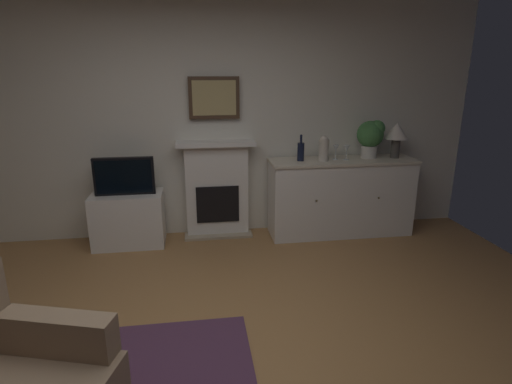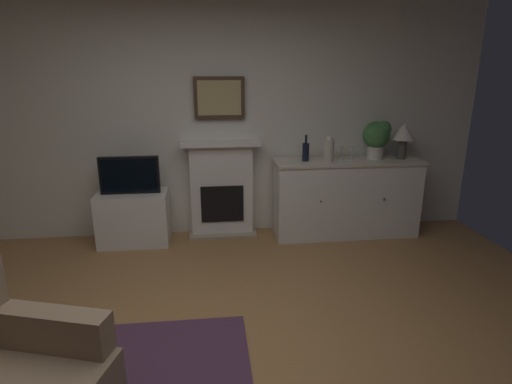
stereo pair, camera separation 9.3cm
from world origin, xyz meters
name	(u,v)px [view 2 (the right image)]	position (x,y,z in m)	size (l,w,h in m)	color
ground_plane	(211,377)	(0.00, 0.00, -0.05)	(6.34, 4.94, 0.10)	#9E7042
wall_rear	(204,105)	(0.00, 2.44, 1.48)	(6.34, 0.06, 2.95)	silver
fireplace_unit	(222,188)	(0.17, 2.31, 0.55)	(0.87, 0.30, 1.10)	white
framed_picture	(219,98)	(0.17, 2.36, 1.56)	(0.55, 0.04, 0.45)	#473323
sideboard_cabinet	(346,198)	(1.58, 2.13, 0.44)	(1.66, 0.49, 0.88)	white
table_lamp	(403,134)	(2.20, 2.13, 1.16)	(0.26, 0.26, 0.40)	#4C4742
wine_bottle	(306,151)	(1.09, 2.14, 0.99)	(0.08, 0.08, 0.29)	black
wine_glass_left	(341,149)	(1.50, 2.15, 1.00)	(0.07, 0.07, 0.16)	silver
wine_glass_center	(352,150)	(1.61, 2.11, 1.00)	(0.07, 0.07, 0.16)	silver
vase_decorative	(329,149)	(1.34, 2.08, 1.02)	(0.11, 0.11, 0.28)	beige
tv_cabinet	(134,218)	(-0.81, 2.15, 0.29)	(0.75, 0.42, 0.58)	white
tv_set	(130,175)	(-0.81, 2.13, 0.78)	(0.62, 0.07, 0.40)	black
potted_plant_small	(377,136)	(1.92, 2.18, 1.14)	(0.30, 0.30, 0.43)	beige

